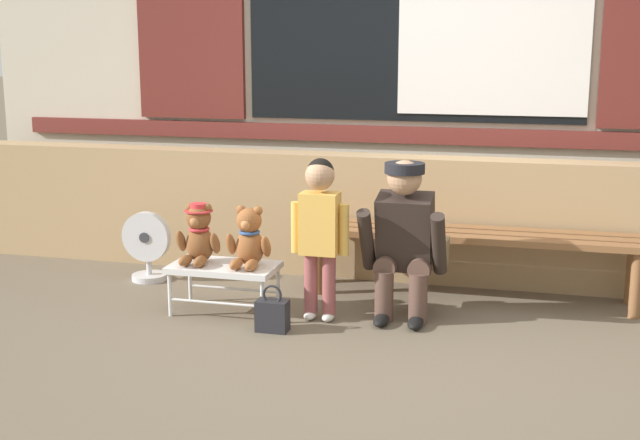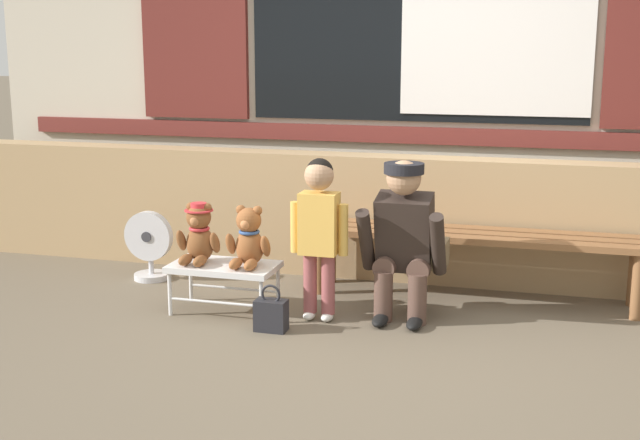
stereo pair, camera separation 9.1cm
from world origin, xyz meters
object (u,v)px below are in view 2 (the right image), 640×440
small_display_bench (224,269)px  handbag_on_ground (271,314)px  wooden_bench_long (474,242)px  teddy_bear_with_hat (199,234)px  teddy_bear_plain (249,239)px  child_standing (319,221)px  adult_crouching (406,239)px  floor_fan (149,246)px

small_display_bench → handbag_on_ground: (0.38, -0.25, -0.17)m
wooden_bench_long → teddy_bear_with_hat: size_ratio=5.78×
small_display_bench → teddy_bear_with_hat: teddy_bear_with_hat is taller
teddy_bear_with_hat → teddy_bear_plain: (0.32, -0.00, -0.01)m
teddy_bear_with_hat → child_standing: bearing=1.6°
teddy_bear_with_hat → adult_crouching: (1.23, 0.17, 0.01)m
child_standing → adult_crouching: 0.52m
handbag_on_ground → floor_fan: bearing=146.2°
teddy_bear_with_hat → handbag_on_ground: 0.71m
small_display_bench → teddy_bear_plain: (0.16, 0.00, 0.20)m
wooden_bench_long → teddy_bear_plain: size_ratio=5.78×
handbag_on_ground → floor_fan: floor_fan is taller
teddy_bear_with_hat → small_display_bench: bearing=-0.8°
wooden_bench_long → small_display_bench: (-1.42, -0.67, -0.11)m
wooden_bench_long → small_display_bench: bearing=-154.8°
teddy_bear_with_hat → teddy_bear_plain: bearing=-0.1°
floor_fan → wooden_bench_long: bearing=3.9°
small_display_bench → child_standing: bearing=2.2°
teddy_bear_with_hat → adult_crouching: adult_crouching is taller
wooden_bench_long → floor_fan: floor_fan is taller
small_display_bench → floor_fan: bearing=145.7°
wooden_bench_long → teddy_bear_with_hat: (-1.58, -0.66, 0.10)m
teddy_bear_with_hat → handbag_on_ground: bearing=-24.7°
child_standing → wooden_bench_long: bearing=37.8°
teddy_bear_with_hat → adult_crouching: 1.24m
child_standing → small_display_bench: bearing=-177.8°
small_display_bench → floor_fan: 0.92m
wooden_bench_long → teddy_bear_with_hat: teddy_bear_with_hat is taller
teddy_bear_plain → adult_crouching: bearing=10.8°
teddy_bear_plain → child_standing: 0.45m
child_standing → floor_fan: bearing=159.8°
child_standing → teddy_bear_with_hat: bearing=-178.4°
teddy_bear_plain → teddy_bear_with_hat: bearing=179.9°
teddy_bear_plain → child_standing: child_standing is taller
wooden_bench_long → teddy_bear_plain: (-1.26, -0.66, 0.09)m
wooden_bench_long → adult_crouching: bearing=-125.5°
teddy_bear_plain → adult_crouching: adult_crouching is taller
child_standing → handbag_on_ground: size_ratio=3.52×
small_display_bench → floor_fan: floor_fan is taller
teddy_bear_plain → child_standing: (0.43, 0.02, 0.13)m
wooden_bench_long → child_standing: size_ratio=2.19×
wooden_bench_long → floor_fan: 2.19m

